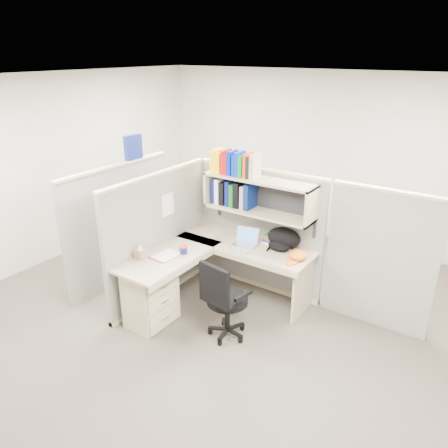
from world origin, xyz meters
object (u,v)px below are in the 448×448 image
Objects in this scene: desk at (176,284)px; task_chair at (225,311)px; snack_canister at (183,250)px; laptop at (245,237)px; backpack at (282,239)px.

task_chair is at bearing -1.98° from desk.
desk is 1.85× the size of task_chair.
desk is 17.97× the size of snack_canister.
snack_canister reaches higher than desk.
task_chair is at bearing -17.81° from snack_canister.
snack_canister is (-0.05, 0.22, 0.34)m from desk.
backpack reaches higher than laptop.
laptop reaches higher than desk.
desk is 1.37m from backpack.
backpack is at bearing 10.80° from laptop.
desk is at bearing -76.14° from snack_canister.
snack_canister is (-0.90, -0.77, -0.07)m from backpack.
backpack is 1.19m from snack_canister.
backpack reaches higher than task_chair.
snack_canister is at bearing -138.06° from laptop.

